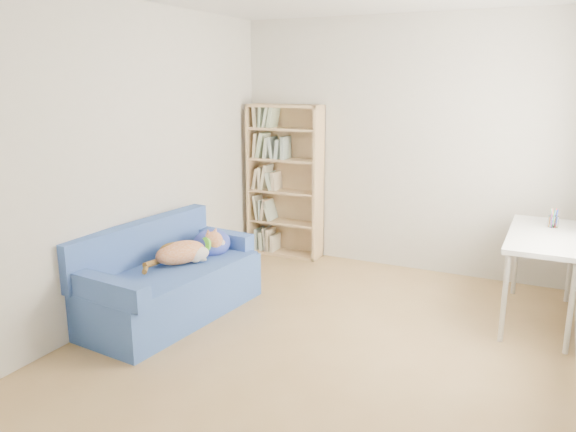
% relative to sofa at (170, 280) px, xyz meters
% --- Properties ---
extents(ground, '(4.00, 4.00, 0.00)m').
position_rel_sofa_xyz_m(ground, '(1.38, 0.10, -0.31)').
color(ground, olive).
rests_on(ground, ground).
extents(room_shell, '(3.54, 4.04, 2.62)m').
position_rel_sofa_xyz_m(room_shell, '(1.48, 0.13, 1.33)').
color(room_shell, silver).
rests_on(room_shell, ground).
extents(sofa, '(0.91, 1.67, 0.79)m').
position_rel_sofa_xyz_m(sofa, '(0.00, 0.00, 0.00)').
color(sofa, navy).
rests_on(sofa, ground).
extents(bookshelf, '(0.85, 0.26, 1.70)m').
position_rel_sofa_xyz_m(bookshelf, '(0.13, 1.95, 0.48)').
color(bookshelf, tan).
rests_on(bookshelf, ground).
extents(desk, '(0.55, 1.21, 0.75)m').
position_rel_sofa_xyz_m(desk, '(2.84, 1.24, 0.37)').
color(desk, silver).
rests_on(desk, ground).
extents(pen_cup, '(0.09, 0.09, 0.16)m').
position_rel_sofa_xyz_m(pen_cup, '(2.88, 1.50, 0.50)').
color(pen_cup, white).
rests_on(pen_cup, desk).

